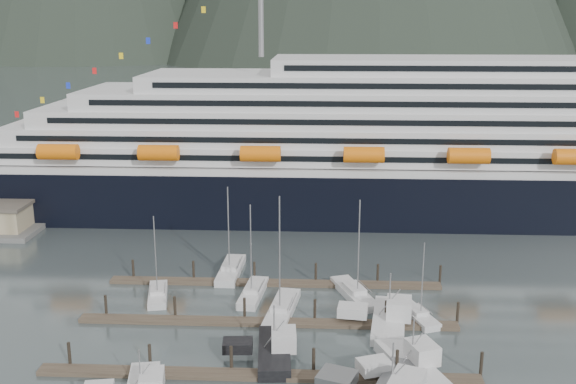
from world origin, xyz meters
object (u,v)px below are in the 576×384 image
(sailboat_d, at_px, (282,311))
(trawler_b, at_px, (273,350))
(sailboat_a, at_px, (158,295))
(sailboat_g, at_px, (354,294))
(cruise_ship, at_px, (467,153))
(trawler_d, at_px, (411,365))
(sailboat_e, at_px, (231,271))
(trawler_e, at_px, (388,319))
(sailboat_h, at_px, (417,316))
(sailboat_b, at_px, (253,293))

(sailboat_d, distance_m, trawler_b, 11.71)
(sailboat_a, bearing_deg, trawler_b, -144.86)
(sailboat_a, height_order, sailboat_g, sailboat_g)
(cruise_ship, bearing_deg, trawler_d, -106.27)
(sailboat_e, height_order, trawler_e, sailboat_e)
(cruise_ship, xyz_separation_m, sailboat_h, (-15.82, -49.43, -11.64))
(sailboat_a, distance_m, sailboat_b, 13.16)
(cruise_ship, bearing_deg, sailboat_h, -107.75)
(cruise_ship, xyz_separation_m, trawler_d, (-18.44, -63.21, -11.14))
(cruise_ship, height_order, sailboat_e, cruise_ship)
(cruise_ship, distance_m, trawler_d, 66.78)
(sailboat_g, bearing_deg, sailboat_a, 73.39)
(sailboat_d, bearing_deg, trawler_e, -94.32)
(trawler_d, bearing_deg, sailboat_b, 23.19)
(trawler_b, xyz_separation_m, trawler_e, (13.80, 8.83, 0.06))
(cruise_ship, distance_m, trawler_b, 70.21)
(trawler_d, distance_m, trawler_e, 11.53)
(sailboat_e, distance_m, trawler_b, 26.94)
(trawler_e, bearing_deg, trawler_b, 130.00)
(sailboat_b, distance_m, sailboat_g, 14.06)
(sailboat_e, bearing_deg, sailboat_a, 139.02)
(sailboat_g, distance_m, trawler_e, 9.66)
(cruise_ship, height_order, sailboat_b, cruise_ship)
(trawler_b, distance_m, trawler_d, 15.45)
(sailboat_e, xyz_separation_m, sailboat_g, (18.26, -7.94, -0.01))
(sailboat_a, xyz_separation_m, sailboat_d, (17.43, -4.41, 0.04))
(sailboat_h, xyz_separation_m, trawler_b, (-17.85, -11.17, 0.51))
(sailboat_g, xyz_separation_m, trawler_d, (5.20, -20.31, 0.47))
(sailboat_a, xyz_separation_m, sailboat_h, (34.99, -4.93, -0.01))
(sailboat_g, bearing_deg, sailboat_d, 101.72)
(sailboat_e, distance_m, trawler_d, 36.73)
(sailboat_a, distance_m, sailboat_g, 27.21)
(cruise_ship, relative_size, sailboat_g, 14.19)
(sailboat_b, height_order, sailboat_d, sailboat_d)
(sailboat_b, height_order, sailboat_e, sailboat_e)
(cruise_ship, relative_size, trawler_d, 17.00)
(sailboat_d, xyz_separation_m, sailboat_g, (9.73, 6.01, -0.02))
(sailboat_d, relative_size, trawler_e, 1.36)
(sailboat_b, height_order, sailboat_h, sailboat_b)
(sailboat_b, bearing_deg, sailboat_a, 101.11)
(sailboat_b, relative_size, sailboat_g, 0.94)
(trawler_b, height_order, trawler_e, trawler_e)
(sailboat_e, distance_m, sailboat_g, 19.92)
(trawler_b, bearing_deg, sailboat_h, -62.18)
(cruise_ship, distance_m, sailboat_e, 55.79)
(sailboat_b, relative_size, trawler_b, 1.25)
(sailboat_a, height_order, sailboat_h, sailboat_a)
(sailboat_d, bearing_deg, sailboat_b, 45.19)
(sailboat_h, bearing_deg, cruise_ship, -38.27)
(sailboat_d, bearing_deg, sailboat_h, -84.07)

